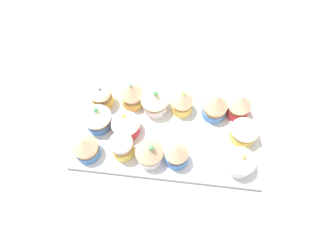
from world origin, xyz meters
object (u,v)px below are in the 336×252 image
cupcake_6 (125,124)px  cupcake_10 (155,99)px  cupcake_2 (149,152)px  cupcake_5 (96,118)px  baking_tray (168,133)px  cupcake_0 (85,147)px  cupcake_7 (245,130)px  cupcake_12 (215,106)px  cupcake_8 (101,95)px  cupcake_1 (122,146)px  cupcake_3 (177,154)px  cupcake_11 (182,102)px  cupcake_4 (241,161)px  cupcake_9 (132,94)px  cupcake_13 (239,106)px

cupcake_6 → cupcake_10: cupcake_10 is taller
cupcake_2 → cupcake_6: cupcake_2 is taller
cupcake_5 → baking_tray: bearing=1.6°
cupcake_0 → cupcake_7: 36.50cm
cupcake_5 → cupcake_12: cupcake_5 is taller
cupcake_10 → cupcake_12: (14.59, 0.06, -0.35)cm
cupcake_0 → cupcake_8: same height
cupcake_1 → cupcake_6: 5.75cm
cupcake_3 → cupcake_12: 15.51cm
cupcake_11 → cupcake_2: bearing=-112.9°
cupcake_5 → cupcake_4: bearing=-10.9°
baking_tray → cupcake_7: (17.74, 0.72, 4.44)cm
baking_tray → cupcake_0: 19.78cm
cupcake_9 → cupcake_4: bearing=-28.4°
cupcake_1 → cupcake_13: cupcake_13 is taller
cupcake_11 → cupcake_8: bearing=-179.4°
cupcake_9 → cupcake_11: 12.50cm
cupcake_7 → cupcake_12: cupcake_12 is taller
cupcake_2 → cupcake_3: size_ratio=1.09×
cupcake_1 → cupcake_4: size_ratio=0.98×
cupcake_1 → cupcake_11: bearing=47.0°
baking_tray → cupcake_2: (-3.27, -7.41, 4.35)cm
cupcake_9 → cupcake_8: bearing=-172.9°
cupcake_3 → cupcake_7: cupcake_7 is taller
cupcake_0 → cupcake_5: (0.95, 7.21, 0.51)cm
cupcake_4 → cupcake_10: cupcake_10 is taller
cupcake_12 → cupcake_8: bearing=179.6°
cupcake_2 → cupcake_3: (6.04, 0.34, -0.28)cm
baking_tray → cupcake_9: cupcake_9 is taller
cupcake_7 → cupcake_1: bearing=-165.2°
cupcake_0 → cupcake_3: (20.55, 0.62, 0.06)cm
cupcake_4 → cupcake_5: 34.36cm
cupcake_1 → cupcake_3: cupcake_1 is taller
baking_tray → cupcake_12: 13.14cm
cupcake_0 → cupcake_3: 20.56cm
cupcake_4 → cupcake_5: size_ratio=0.91×
cupcake_4 → cupcake_8: bearing=158.5°
cupcake_6 → cupcake_13: cupcake_13 is taller
cupcake_0 → cupcake_6: (7.88, 6.93, 0.04)cm
cupcake_5 → cupcake_8: size_ratio=1.16×
cupcake_0 → cupcake_11: cupcake_11 is taller
cupcake_7 → cupcake_10: (-21.66, 5.50, 0.33)cm
cupcake_3 → cupcake_6: bearing=153.5°
cupcake_6 → cupcake_11: bearing=30.7°
cupcake_7 → cupcake_13: (-1.36, 6.47, -0.21)cm
cupcake_2 → cupcake_4: size_ratio=1.05×
cupcake_6 → cupcake_7: bearing=3.1°
cupcake_13 → cupcake_4: bearing=-87.9°
cupcake_12 → cupcake_1: bearing=-147.8°
cupcake_7 → cupcake_0: bearing=-166.7°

